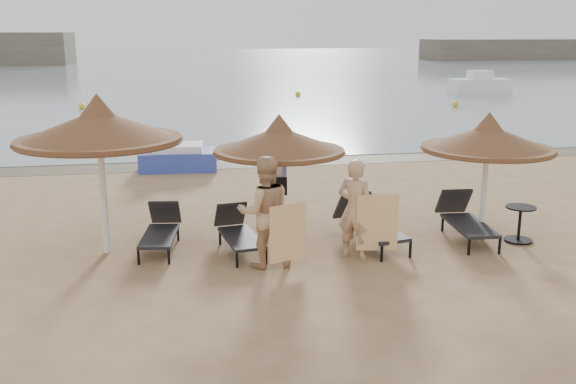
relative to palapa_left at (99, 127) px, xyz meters
The scene contains 21 objects.
ground 4.71m from the palapa_left, 19.83° to the right, with size 160.00×160.00×0.00m, color #A3815B.
sea 78.75m from the palapa_left, 87.22° to the left, with size 200.00×140.00×0.03m, color gray.
wet_sand_strip 9.20m from the palapa_left, 64.56° to the left, with size 200.00×1.60×0.01m, color brown.
palapa_left is the anchor object (origin of this frame).
palapa_center 3.35m from the palapa_left, ahead, with size 2.57×2.57×2.55m.
palapa_right 7.38m from the palapa_left, ahead, with size 2.59×2.59×2.57m.
lounger_far_left 2.27m from the palapa_left, ahead, with size 0.83×1.86×0.80m.
lounger_near_left 3.20m from the palapa_left, ahead, with size 0.85×1.87×0.81m.
lounger_near_right 5.41m from the palapa_left, ahead, with size 1.06×2.10×0.90m.
lounger_far_right 7.34m from the palapa_left, ahead, with size 0.81×2.03×0.89m.
side_table 8.32m from the palapa_left, ahead, with size 0.59×0.59×0.72m.
person_left 3.34m from the palapa_left, 23.63° to the right, with size 1.06×0.69×2.31m, color tan.
person_right 4.84m from the palapa_left, 13.81° to the right, with size 0.99×0.64×2.16m, color tan.
towel_left 3.95m from the palapa_left, 26.53° to the right, with size 0.69×0.28×1.02m.
towel_right 5.33m from the palapa_left, 15.61° to the right, with size 0.74×0.14×1.05m.
bag_patterned 3.47m from the palapa_left, ahead, with size 0.36×0.18×0.43m.
bag_dark 3.54m from the palapa_left, ahead, with size 0.25×0.10×0.34m.
pedal_boat 7.83m from the palapa_left, 79.09° to the left, with size 2.38×1.51×1.07m.
buoy_left 24.37m from the palapa_left, 98.10° to the left, with size 0.36×0.36×0.36m, color yellow.
buoy_mid 30.48m from the palapa_left, 71.97° to the left, with size 0.34×0.34×0.34m, color yellow.
buoy_right 27.47m from the palapa_left, 51.94° to the left, with size 0.37×0.37×0.37m, color yellow.
Camera 1 is at (-2.51, -10.58, 4.06)m, focal length 40.00 mm.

